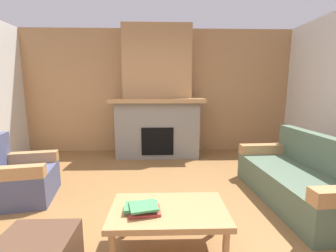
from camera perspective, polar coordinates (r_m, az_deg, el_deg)
ground at (r=2.74m, az=-3.30°, el=-22.65°), size 9.00×9.00×0.00m
wall_back_wood_panel at (r=5.32m, az=-2.55°, el=8.37°), size 6.00×0.12×2.70m
fireplace at (r=4.95m, az=-2.60°, el=6.12°), size 1.90×0.82×2.70m
couch at (r=3.50m, az=29.81°, el=-11.40°), size 0.94×1.84×0.85m
armchair at (r=3.65m, az=-32.98°, el=-10.67°), size 0.89×0.89×0.85m
coffee_table at (r=2.15m, az=0.14°, el=-20.80°), size 1.00×0.60×0.43m
book_stack_near_edge at (r=2.07m, az=-6.19°, el=-19.35°), size 0.31×0.25×0.07m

